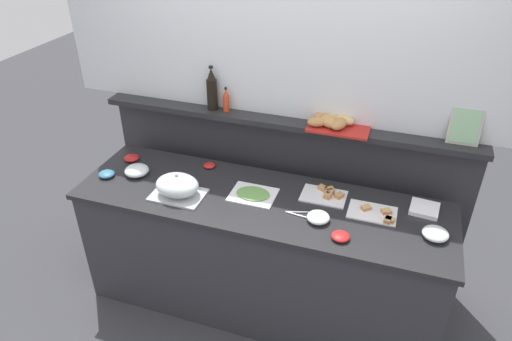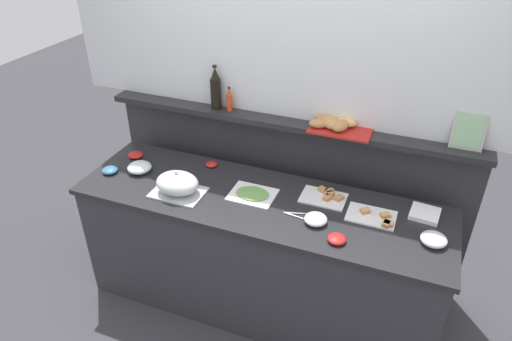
{
  "view_description": "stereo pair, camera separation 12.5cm",
  "coord_description": "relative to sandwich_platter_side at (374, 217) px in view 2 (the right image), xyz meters",
  "views": [
    {
      "loc": [
        0.75,
        -2.32,
        2.66
      ],
      "look_at": [
        -0.06,
        0.1,
        1.07
      ],
      "focal_mm": 32.66,
      "sensor_mm": 36.0,
      "label": 1
    },
    {
      "loc": [
        0.87,
        -2.27,
        2.66
      ],
      "look_at": [
        -0.06,
        0.1,
        1.07
      ],
      "focal_mm": 32.66,
      "sensor_mm": 36.0,
      "label": 2
    }
  ],
  "objects": [
    {
      "name": "sandwich_platter_front",
      "position": [
        -0.33,
        0.1,
        0.0
      ],
      "size": [
        0.29,
        0.2,
        0.04
      ],
      "color": "silver",
      "rests_on": "buffet_counter"
    },
    {
      "name": "sandwich_platter_side",
      "position": [
        0.0,
        0.0,
        0.0
      ],
      "size": [
        0.29,
        0.2,
        0.04
      ],
      "color": "white",
      "rests_on": "buffet_counter"
    },
    {
      "name": "serving_cloche",
      "position": [
        -1.23,
        -0.2,
        0.06
      ],
      "size": [
        0.34,
        0.24,
        0.17
      ],
      "color": "#B7BABF",
      "rests_on": "buffet_counter"
    },
    {
      "name": "wine_bottle_dark",
      "position": [
        -1.23,
        0.4,
        0.49
      ],
      "size": [
        0.08,
        0.08,
        0.32
      ],
      "color": "black",
      "rests_on": "back_ledge_unit"
    },
    {
      "name": "glass_bowl_large",
      "position": [
        0.35,
        -0.11,
        0.02
      ],
      "size": [
        0.15,
        0.15,
        0.06
      ],
      "color": "silver",
      "rests_on": "buffet_counter"
    },
    {
      "name": "buffet_counter",
      "position": [
        -0.71,
        -0.07,
        -0.47
      ],
      "size": [
        2.43,
        0.72,
        0.93
      ],
      "color": "#2D2D33",
      "rests_on": "ground_plane"
    },
    {
      "name": "framed_picture",
      "position": [
        0.43,
        0.43,
        0.46
      ],
      "size": [
        0.19,
        0.07,
        0.23
      ],
      "color": "#B2AD9E",
      "rests_on": "back_ledge_unit"
    },
    {
      "name": "back_ledge_unit",
      "position": [
        -0.71,
        0.47,
        -0.27
      ],
      "size": [
        2.66,
        0.22,
        1.28
      ],
      "color": "#2D2D33",
      "rests_on": "ground_plane"
    },
    {
      "name": "hot_sauce_bottle",
      "position": [
        -1.13,
        0.4,
        0.42
      ],
      "size": [
        0.04,
        0.04,
        0.18
      ],
      "color": "red",
      "rests_on": "back_ledge_unit"
    },
    {
      "name": "ground_plane",
      "position": [
        -0.71,
        0.53,
        -0.94
      ],
      "size": [
        12.0,
        12.0,
        0.0
      ],
      "primitive_type": "plane",
      "color": "#38383D"
    },
    {
      "name": "condiment_bowl_dark",
      "position": [
        -1.8,
        -0.15,
        0.01
      ],
      "size": [
        0.11,
        0.11,
        0.04
      ],
      "primitive_type": "ellipsoid",
      "color": "teal",
      "rests_on": "buffet_counter"
    },
    {
      "name": "condiment_bowl_teal",
      "position": [
        -0.16,
        -0.3,
        0.01
      ],
      "size": [
        0.11,
        0.11,
        0.04
      ],
      "primitive_type": "ellipsoid",
      "color": "red",
      "rests_on": "buffet_counter"
    },
    {
      "name": "cold_cuts_platter",
      "position": [
        -0.77,
        -0.05,
        -0.0
      ],
      "size": [
        0.29,
        0.24,
        0.02
      ],
      "color": "white",
      "rests_on": "buffet_counter"
    },
    {
      "name": "upper_wall_panel",
      "position": [
        -0.71,
        0.49,
        1.0
      ],
      "size": [
        3.26,
        0.08,
        1.32
      ],
      "primitive_type": "cube",
      "color": "silver",
      "rests_on": "back_ledge_unit"
    },
    {
      "name": "glass_bowl_small",
      "position": [
        -1.62,
        -0.06,
        0.02
      ],
      "size": [
        0.17,
        0.17,
        0.07
      ],
      "color": "silver",
      "rests_on": "buffet_counter"
    },
    {
      "name": "napkin_stack",
      "position": [
        0.28,
        0.14,
        0.0
      ],
      "size": [
        0.18,
        0.18,
        0.03
      ],
      "primitive_type": "cube",
      "rotation": [
        0.0,
        0.0,
        -0.09
      ],
      "color": "white",
      "rests_on": "buffet_counter"
    },
    {
      "name": "serving_tongs",
      "position": [
        -0.44,
        -0.15,
        -0.01
      ],
      "size": [
        0.19,
        0.08,
        0.01
      ],
      "color": "#B7BABF",
      "rests_on": "buffet_counter"
    },
    {
      "name": "bread_basket",
      "position": [
        -0.37,
        0.39,
        0.38
      ],
      "size": [
        0.42,
        0.29,
        0.08
      ],
      "color": "#B2231E",
      "rests_on": "back_ledge_unit"
    },
    {
      "name": "condiment_bowl_cream",
      "position": [
        -1.18,
        0.19,
        0.0
      ],
      "size": [
        0.08,
        0.08,
        0.03
      ],
      "primitive_type": "ellipsoid",
      "color": "red",
      "rests_on": "buffet_counter"
    },
    {
      "name": "glass_bowl_medium",
      "position": [
        -0.32,
        -0.17,
        0.01
      ],
      "size": [
        0.14,
        0.14,
        0.06
      ],
      "color": "silver",
      "rests_on": "buffet_counter"
    },
    {
      "name": "condiment_bowl_red",
      "position": [
        -1.76,
        0.09,
        0.01
      ],
      "size": [
        0.11,
        0.11,
        0.04
      ],
      "primitive_type": "ellipsoid",
      "color": "red",
      "rests_on": "buffet_counter"
    }
  ]
}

